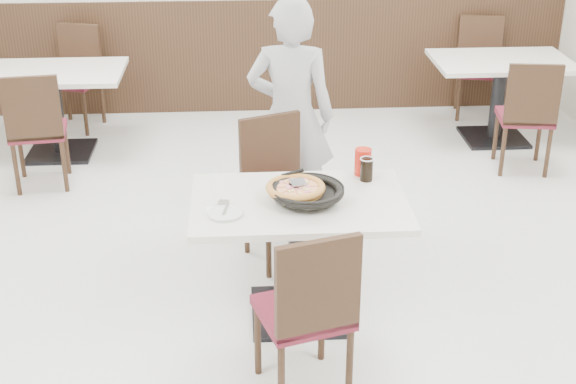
{
  "coord_description": "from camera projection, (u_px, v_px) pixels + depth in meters",
  "views": [
    {
      "loc": [
        -0.25,
        -4.2,
        2.67
      ],
      "look_at": [
        -0.0,
        -0.3,
        0.84
      ],
      "focal_mm": 50.0,
      "sensor_mm": 36.0,
      "label": 1
    }
  ],
  "objects": [
    {
      "name": "floor",
      "position": [
        285.0,
        295.0,
        4.94
      ],
      "size": [
        7.0,
        7.0,
        0.0
      ],
      "primitive_type": "plane",
      "color": "beige",
      "rests_on": "ground"
    },
    {
      "name": "wainscot_back",
      "position": [
        264.0,
        57.0,
        7.86
      ],
      "size": [
        5.9,
        0.03,
        1.1
      ],
      "primitive_type": "cube",
      "color": "black",
      "rests_on": "floor"
    },
    {
      "name": "main_table",
      "position": [
        299.0,
        259.0,
        4.6
      ],
      "size": [
        1.22,
        0.83,
        0.75
      ],
      "primitive_type": null,
      "rotation": [
        0.0,
        0.0,
        0.03
      ],
      "color": "beige",
      "rests_on": "floor"
    },
    {
      "name": "chair_near",
      "position": [
        303.0,
        308.0,
        3.96
      ],
      "size": [
        0.52,
        0.52,
        0.95
      ],
      "primitive_type": null,
      "rotation": [
        0.0,
        0.0,
        0.29
      ],
      "color": "black",
      "rests_on": "floor"
    },
    {
      "name": "chair_far",
      "position": [
        282.0,
        194.0,
        5.16
      ],
      "size": [
        0.55,
        0.55,
        0.95
      ],
      "primitive_type": null,
      "rotation": [
        0.0,
        0.0,
        3.52
      ],
      "color": "black",
      "rests_on": "floor"
    },
    {
      "name": "trivet",
      "position": [
        296.0,
        195.0,
        4.46
      ],
      "size": [
        0.11,
        0.11,
        0.04
      ],
      "primitive_type": "cylinder",
      "rotation": [
        0.0,
        0.0,
        0.03
      ],
      "color": "black",
      "rests_on": "main_table"
    },
    {
      "name": "pizza_pan",
      "position": [
        307.0,
        195.0,
        4.41
      ],
      "size": [
        0.34,
        0.34,
        0.01
      ],
      "primitive_type": "cylinder",
      "rotation": [
        0.0,
        0.0,
        0.03
      ],
      "color": "black",
      "rests_on": "trivet"
    },
    {
      "name": "pizza",
      "position": [
        295.0,
        190.0,
        4.42
      ],
      "size": [
        0.31,
        0.31,
        0.02
      ],
      "primitive_type": "cylinder",
      "rotation": [
        0.0,
        0.0,
        0.03
      ],
      "color": "#CB8534",
      "rests_on": "pizza_pan"
    },
    {
      "name": "pizza_server",
      "position": [
        298.0,
        182.0,
        4.44
      ],
      "size": [
        0.1,
        0.12,
        0.0
      ],
      "primitive_type": "cube",
      "rotation": [
        0.0,
        0.0,
        0.2
      ],
      "color": "white",
      "rests_on": "pizza"
    },
    {
      "name": "napkin",
      "position": [
        221.0,
        212.0,
        4.31
      ],
      "size": [
        0.18,
        0.18,
        0.0
      ],
      "primitive_type": "cube",
      "rotation": [
        0.0,
        0.0,
        0.17
      ],
      "color": "white",
      "rests_on": "main_table"
    },
    {
      "name": "side_plate",
      "position": [
        225.0,
        213.0,
        4.27
      ],
      "size": [
        0.19,
        0.19,
        0.01
      ],
      "primitive_type": "cylinder",
      "rotation": [
        0.0,
        0.0,
        0.03
      ],
      "color": "silver",
      "rests_on": "napkin"
    },
    {
      "name": "fork",
      "position": [
        226.0,
        209.0,
        4.3
      ],
      "size": [
        0.04,
        0.16,
        0.0
      ],
      "primitive_type": "cube",
      "rotation": [
        0.0,
        0.0,
        -0.18
      ],
      "color": "white",
      "rests_on": "side_plate"
    },
    {
      "name": "cola_glass",
      "position": [
        367.0,
        170.0,
        4.66
      ],
      "size": [
        0.08,
        0.08,
        0.13
      ],
      "primitive_type": "cylinder",
      "rotation": [
        0.0,
        0.0,
        0.03
      ],
      "color": "black",
      "rests_on": "main_table"
    },
    {
      "name": "red_cup",
      "position": [
        363.0,
        162.0,
        4.73
      ],
      "size": [
        0.1,
        0.1,
        0.16
      ],
      "primitive_type": "cylinder",
      "rotation": [
        0.0,
        0.0,
        0.03
      ],
      "color": "red",
      "rests_on": "main_table"
    },
    {
      "name": "diner_person",
      "position": [
        291.0,
        117.0,
        5.47
      ],
      "size": [
        0.66,
        0.49,
        1.65
      ],
      "primitive_type": "imported",
      "rotation": [
        0.0,
        0.0,
        2.98
      ],
      "color": "#A1A1A5",
      "rests_on": "floor"
    },
    {
      "name": "bg_table_left",
      "position": [
        56.0,
        113.0,
        6.89
      ],
      "size": [
        1.26,
        0.89,
        0.75
      ],
      "primitive_type": null,
      "rotation": [
        0.0,
        0.0,
        -0.07
      ],
      "color": "beige",
      "rests_on": "floor"
    },
    {
      "name": "bg_chair_left_near",
      "position": [
        38.0,
        128.0,
        6.26
      ],
      "size": [
        0.47,
        0.47,
        0.95
      ],
      "primitive_type": null,
      "rotation": [
        0.0,
        0.0,
        0.13
      ],
      "color": "black",
      "rests_on": "floor"
    },
    {
      "name": "bg_chair_left_far",
      "position": [
        73.0,
        79.0,
        7.44
      ],
      "size": [
        0.53,
        0.53,
        0.95
      ],
      "primitive_type": null,
      "rotation": [
        0.0,
        0.0,
        2.84
      ],
      "color": "black",
      "rests_on": "floor"
    },
    {
      "name": "bg_table_right",
      "position": [
        497.0,
        100.0,
        7.2
      ],
      "size": [
        1.28,
        0.92,
        0.75
      ],
      "primitive_type": null,
      "rotation": [
        0.0,
        0.0,
        -0.1
      ],
      "color": "beige",
      "rests_on": "floor"
    },
    {
      "name": "bg_chair_right_near",
      "position": [
        525.0,
        114.0,
        6.55
      ],
      "size": [
        0.47,
        0.47,
        0.95
      ],
      "primitive_type": null,
      "rotation": [
        0.0,
        0.0,
        -0.14
      ],
      "color": "black",
      "rests_on": "floor"
    },
    {
      "name": "bg_chair_right_far",
      "position": [
        479.0,
        69.0,
        7.74
      ],
      "size": [
        0.5,
        0.5,
        0.95
      ],
      "primitive_type": null,
      "rotation": [
        0.0,
        0.0,
        2.94
      ],
      "color": "black",
      "rests_on": "floor"
    }
  ]
}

